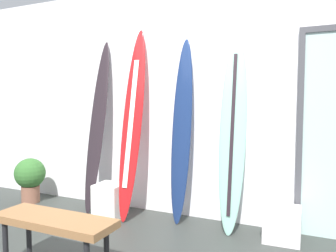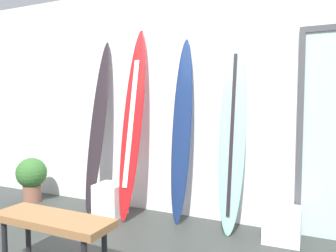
{
  "view_description": "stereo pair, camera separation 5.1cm",
  "coord_description": "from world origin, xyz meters",
  "px_view_note": "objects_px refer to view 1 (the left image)",
  "views": [
    {
      "loc": [
        1.52,
        -2.5,
        1.38
      ],
      "look_at": [
        -0.07,
        0.95,
        1.1
      ],
      "focal_mm": 35.69,
      "sensor_mm": 36.0,
      "label": 1
    },
    {
      "loc": [
        1.56,
        -2.47,
        1.38
      ],
      "look_at": [
        -0.07,
        0.95,
        1.1
      ],
      "focal_mm": 35.69,
      "sensor_mm": 36.0,
      "label": 2
    }
  ],
  "objects_px": {
    "surfboard_charcoal": "(97,126)",
    "display_block_left": "(110,200)",
    "surfboard_crimson": "(132,123)",
    "surfboard_navy": "(182,132)",
    "surfboard_seafoam": "(233,135)",
    "display_block_center": "(282,224)",
    "bench": "(54,224)",
    "potted_plant": "(30,177)"
  },
  "relations": [
    {
      "from": "surfboard_seafoam",
      "to": "potted_plant",
      "type": "height_order",
      "value": "surfboard_seafoam"
    },
    {
      "from": "surfboard_crimson",
      "to": "potted_plant",
      "type": "bearing_deg",
      "value": -176.63
    },
    {
      "from": "surfboard_charcoal",
      "to": "display_block_center",
      "type": "bearing_deg",
      "value": -0.45
    },
    {
      "from": "surfboard_crimson",
      "to": "surfboard_seafoam",
      "type": "bearing_deg",
      "value": 3.14
    },
    {
      "from": "surfboard_seafoam",
      "to": "potted_plant",
      "type": "distance_m",
      "value": 2.85
    },
    {
      "from": "display_block_left",
      "to": "display_block_center",
      "type": "distance_m",
      "value": 1.98
    },
    {
      "from": "surfboard_charcoal",
      "to": "surfboard_crimson",
      "type": "xyz_separation_m",
      "value": [
        0.54,
        -0.04,
        0.05
      ]
    },
    {
      "from": "surfboard_charcoal",
      "to": "display_block_center",
      "type": "distance_m",
      "value": 2.43
    },
    {
      "from": "surfboard_navy",
      "to": "surfboard_seafoam",
      "type": "relative_size",
      "value": 1.0
    },
    {
      "from": "surfboard_crimson",
      "to": "display_block_left",
      "type": "relative_size",
      "value": 5.8
    },
    {
      "from": "surfboard_crimson",
      "to": "surfboard_seafoam",
      "type": "distance_m",
      "value": 1.19
    },
    {
      "from": "display_block_left",
      "to": "display_block_center",
      "type": "relative_size",
      "value": 1.08
    },
    {
      "from": "surfboard_charcoal",
      "to": "display_block_left",
      "type": "xyz_separation_m",
      "value": [
        0.27,
        -0.13,
        -0.89
      ]
    },
    {
      "from": "surfboard_navy",
      "to": "surfboard_charcoal",
      "type": "bearing_deg",
      "value": -177.24
    },
    {
      "from": "bench",
      "to": "surfboard_crimson",
      "type": "bearing_deg",
      "value": 95.72
    },
    {
      "from": "surfboard_navy",
      "to": "display_block_center",
      "type": "xyz_separation_m",
      "value": [
        1.12,
        -0.07,
        -0.87
      ]
    },
    {
      "from": "surfboard_seafoam",
      "to": "display_block_left",
      "type": "distance_m",
      "value": 1.69
    },
    {
      "from": "surfboard_navy",
      "to": "surfboard_seafoam",
      "type": "xyz_separation_m",
      "value": [
        0.6,
        -0.03,
        -0.0
      ]
    },
    {
      "from": "surfboard_navy",
      "to": "bench",
      "type": "relative_size",
      "value": 2.06
    },
    {
      "from": "surfboard_charcoal",
      "to": "bench",
      "type": "relative_size",
      "value": 2.11
    },
    {
      "from": "surfboard_seafoam",
      "to": "bench",
      "type": "distance_m",
      "value": 1.94
    },
    {
      "from": "potted_plant",
      "to": "bench",
      "type": "height_order",
      "value": "potted_plant"
    },
    {
      "from": "potted_plant",
      "to": "bench",
      "type": "relative_size",
      "value": 0.59
    },
    {
      "from": "display_block_center",
      "to": "potted_plant",
      "type": "bearing_deg",
      "value": -177.93
    },
    {
      "from": "surfboard_navy",
      "to": "display_block_center",
      "type": "relative_size",
      "value": 5.82
    },
    {
      "from": "display_block_left",
      "to": "surfboard_charcoal",
      "type": "bearing_deg",
      "value": 153.69
    },
    {
      "from": "surfboard_charcoal",
      "to": "potted_plant",
      "type": "distance_m",
      "value": 1.27
    },
    {
      "from": "surfboard_navy",
      "to": "surfboard_seafoam",
      "type": "distance_m",
      "value": 0.6
    },
    {
      "from": "surfboard_navy",
      "to": "bench",
      "type": "distance_m",
      "value": 1.72
    },
    {
      "from": "display_block_center",
      "to": "bench",
      "type": "height_order",
      "value": "bench"
    },
    {
      "from": "surfboard_crimson",
      "to": "potted_plant",
      "type": "xyz_separation_m",
      "value": [
        -1.58,
        -0.09,
        -0.77
      ]
    },
    {
      "from": "potted_plant",
      "to": "display_block_left",
      "type": "bearing_deg",
      "value": 0.14
    },
    {
      "from": "surfboard_charcoal",
      "to": "display_block_center",
      "type": "relative_size",
      "value": 5.98
    },
    {
      "from": "surfboard_crimson",
      "to": "display_block_center",
      "type": "distance_m",
      "value": 1.96
    },
    {
      "from": "surfboard_seafoam",
      "to": "display_block_center",
      "type": "bearing_deg",
      "value": -4.3
    },
    {
      "from": "surfboard_seafoam",
      "to": "potted_plant",
      "type": "xyz_separation_m",
      "value": [
        -2.76,
        -0.16,
        -0.68
      ]
    },
    {
      "from": "surfboard_navy",
      "to": "display_block_center",
      "type": "height_order",
      "value": "surfboard_navy"
    },
    {
      "from": "display_block_left",
      "to": "bench",
      "type": "relative_size",
      "value": 0.38
    },
    {
      "from": "display_block_center",
      "to": "potted_plant",
      "type": "distance_m",
      "value": 3.29
    },
    {
      "from": "surfboard_seafoam",
      "to": "display_block_left",
      "type": "relative_size",
      "value": 5.37
    },
    {
      "from": "surfboard_crimson",
      "to": "display_block_left",
      "type": "height_order",
      "value": "surfboard_crimson"
    },
    {
      "from": "display_block_center",
      "to": "bench",
      "type": "bearing_deg",
      "value": -136.74
    }
  ]
}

